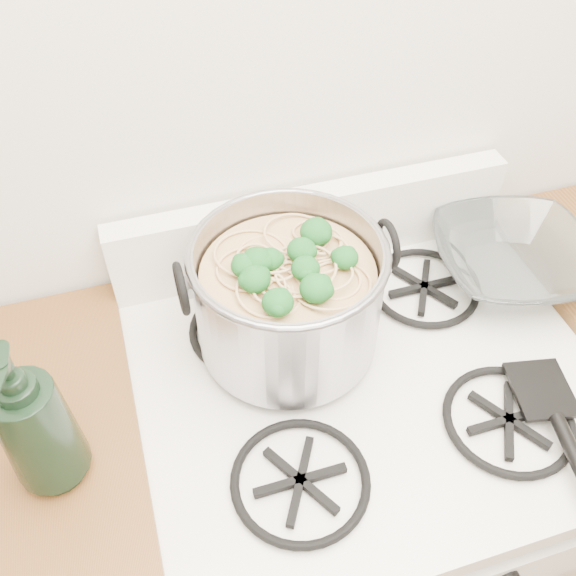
% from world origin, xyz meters
% --- Properties ---
extents(gas_range, '(0.76, 0.66, 0.92)m').
position_xyz_m(gas_range, '(0.00, 1.26, 0.44)').
color(gas_range, white).
rests_on(gas_range, ground).
extents(counter_left, '(0.25, 0.65, 0.92)m').
position_xyz_m(counter_left, '(-0.51, 1.26, 0.46)').
color(counter_left, silver).
rests_on(counter_left, ground).
extents(stock_pot, '(0.34, 0.31, 0.21)m').
position_xyz_m(stock_pot, '(-0.11, 1.37, 1.02)').
color(stock_pot, '#97969E').
rests_on(stock_pot, gas_range).
extents(spatula, '(0.34, 0.36, 0.02)m').
position_xyz_m(spatula, '(0.24, 1.14, 0.94)').
color(spatula, black).
rests_on(spatula, gas_range).
extents(glass_bowl, '(0.14, 0.14, 0.03)m').
position_xyz_m(glass_bowl, '(0.33, 1.39, 0.94)').
color(glass_bowl, white).
rests_on(glass_bowl, gas_range).
extents(bottle, '(0.11, 0.11, 0.27)m').
position_xyz_m(bottle, '(-0.50, 1.23, 1.05)').
color(bottle, black).
rests_on(bottle, counter_left).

